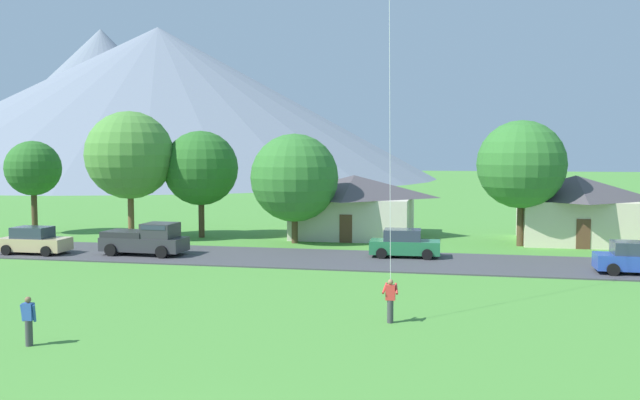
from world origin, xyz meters
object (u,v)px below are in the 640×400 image
tree_near_left (130,155)px  parked_car_green_east_end (404,244)px  house_left_center (575,208)px  watcher_person (29,320)px  parked_car_tan_west_end (34,241)px  tree_left_of_center (201,168)px  tree_near_right (33,169)px  tree_center (295,178)px  house_leftmost (354,204)px  pickup_truck_charcoal_west_side (146,239)px  parked_car_blue_mid_east (637,259)px  tree_right_of_center (521,165)px

tree_near_left → parked_car_green_east_end: (20.24, -4.61, -5.30)m
house_left_center → watcher_person: house_left_center is taller
parked_car_tan_west_end → watcher_person: size_ratio=2.52×
house_left_center → parked_car_tan_west_end: 36.43m
tree_left_of_center → watcher_person: (4.68, -27.67, -4.31)m
tree_near_right → parked_car_green_east_end: (29.10, -6.04, -4.24)m
tree_near_left → parked_car_tan_west_end: tree_near_left is taller
parked_car_green_east_end → tree_center: bearing=147.6°
tree_center → house_leftmost: bearing=53.8°
tree_center → pickup_truck_charcoal_west_side: tree_center is taller
house_leftmost → tree_left_of_center: bearing=-164.2°
house_left_center → watcher_person: (-22.29, -30.30, -1.59)m
tree_center → watcher_person: 26.44m
tree_near_right → parked_car_tan_west_end: size_ratio=1.72×
tree_left_of_center → tree_near_left: bearing=-154.8°
tree_near_left → tree_near_right: size_ratio=1.29×
parked_car_tan_west_end → parked_car_blue_mid_east: bearing=0.2°
house_leftmost → tree_right_of_center: 12.72m
house_leftmost → pickup_truck_charcoal_west_side: bearing=-132.3°
house_leftmost → tree_center: (-3.51, -4.80, 2.20)m
tree_near_left → parked_car_tan_west_end: 9.83m
house_left_center → tree_left_of_center: tree_left_of_center is taller
tree_right_of_center → watcher_person: tree_right_of_center is taller
tree_center → parked_car_tan_west_end: tree_center is taller
house_leftmost → house_left_center: 15.89m
tree_right_of_center → parked_car_green_east_end: tree_right_of_center is taller
tree_near_right → parked_car_tan_west_end: tree_near_right is taller
tree_center → watcher_person: (-2.90, -26.02, -3.72)m
parked_car_blue_mid_east → watcher_person: size_ratio=2.53×
tree_near_right → pickup_truck_charcoal_west_side: tree_near_right is taller
tree_left_of_center → house_left_center: bearing=5.6°
tree_right_of_center → pickup_truck_charcoal_west_side: 25.20m
tree_left_of_center → tree_center: size_ratio=1.04×
house_left_center → tree_right_of_center: bearing=-146.4°
pickup_truck_charcoal_west_side → parked_car_green_east_end: bearing=8.4°
tree_near_left → pickup_truck_charcoal_west_side: (4.54, -6.93, -5.10)m
tree_near_right → pickup_truck_charcoal_west_side: 16.31m
tree_center → parked_car_blue_mid_east: bearing=-22.0°
tree_center → watcher_person: size_ratio=4.59×
tree_center → parked_car_green_east_end: 10.25m
tree_left_of_center → pickup_truck_charcoal_west_side: tree_left_of_center is taller
house_left_center → parked_car_blue_mid_east: 12.69m
parked_car_tan_west_end → parked_car_green_east_end: (22.78, 3.28, 0.00)m
tree_left_of_center → tree_center: bearing=-12.3°
tree_center → parked_car_blue_mid_east: size_ratio=1.82×
parked_car_green_east_end → parked_car_tan_west_end: bearing=-171.8°
house_leftmost → tree_center: bearing=-126.2°
house_leftmost → tree_right_of_center: size_ratio=1.08×
tree_center → tree_left_of_center: bearing=167.7°
parked_car_blue_mid_east → parked_car_green_east_end: same height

